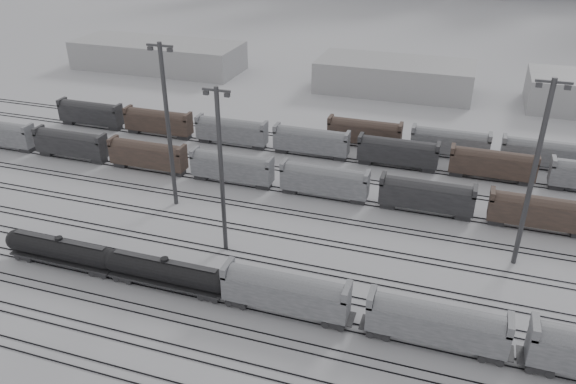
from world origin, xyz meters
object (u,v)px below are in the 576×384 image
(tank_car_a, at_px, (61,250))
(hopper_car_a, at_px, (285,291))
(light_mast_c, at_px, (221,168))
(tank_car_b, at_px, (166,272))
(hopper_car_b, at_px, (437,322))

(tank_car_a, height_order, hopper_car_a, hopper_car_a)
(hopper_car_a, relative_size, light_mast_c, 0.65)
(hopper_car_a, bearing_deg, light_mast_c, 139.51)
(tank_car_b, xyz_separation_m, light_mast_c, (3.44, 11.00, 10.34))
(hopper_car_b, distance_m, light_mast_c, 34.03)
(light_mast_c, bearing_deg, hopper_car_a, -40.49)
(tank_car_b, bearing_deg, tank_car_a, 180.00)
(tank_car_a, height_order, tank_car_b, tank_car_b)
(tank_car_b, bearing_deg, hopper_car_b, -0.00)
(tank_car_a, relative_size, tank_car_b, 0.98)
(hopper_car_b, relative_size, light_mast_c, 0.64)
(tank_car_a, bearing_deg, light_mast_c, 29.20)
(hopper_car_a, height_order, hopper_car_b, hopper_car_a)
(light_mast_c, bearing_deg, tank_car_a, -150.80)
(tank_car_a, xyz_separation_m, hopper_car_b, (50.47, -0.00, 0.92))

